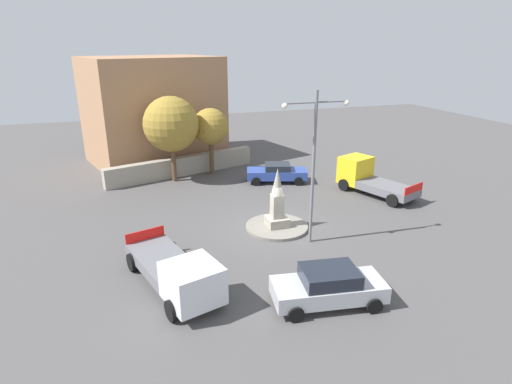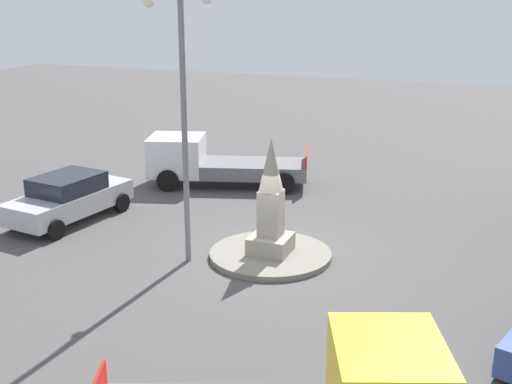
% 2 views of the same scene
% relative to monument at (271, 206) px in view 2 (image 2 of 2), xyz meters
% --- Properties ---
extents(ground_plane, '(80.00, 80.00, 0.00)m').
position_rel_monument_xyz_m(ground_plane, '(0.00, 0.00, -1.57)').
color(ground_plane, '#4F4C4C').
extents(traffic_island, '(3.52, 3.52, 0.17)m').
position_rel_monument_xyz_m(traffic_island, '(0.00, 0.00, -1.49)').
color(traffic_island, gray).
rests_on(traffic_island, ground).
extents(monument, '(1.14, 1.14, 3.37)m').
position_rel_monument_xyz_m(monument, '(0.00, 0.00, 0.00)').
color(monument, '#9E9687').
rests_on(monument, traffic_island).
extents(streetlamp, '(3.48, 0.28, 7.84)m').
position_rel_monument_xyz_m(streetlamp, '(1.06, -2.11, 3.14)').
color(streetlamp, slate).
rests_on(streetlamp, ground).
extents(car_silver_parked_left, '(4.67, 2.54, 1.57)m').
position_rel_monument_xyz_m(car_silver_parked_left, '(-0.63, -7.37, -0.77)').
color(car_silver_parked_left, '#B7BABF').
rests_on(car_silver_parked_left, ground).
extents(truck_white_far_side, '(3.66, 6.45, 1.93)m').
position_rel_monument_xyz_m(truck_white_far_side, '(-6.17, -4.75, -0.64)').
color(truck_white_far_side, silver).
rests_on(truck_white_far_side, ground).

